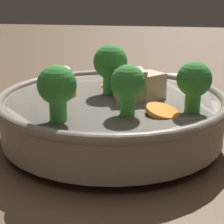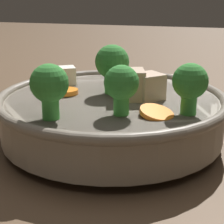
# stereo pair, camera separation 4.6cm
# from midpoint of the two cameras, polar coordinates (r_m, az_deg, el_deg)

# --- Properties ---
(ground_plane) EXTENTS (3.00, 3.00, 0.00)m
(ground_plane) POSITION_cam_midpoint_polar(r_m,az_deg,el_deg) (0.48, 2.79, -4.39)
(ground_plane) COLOR #4C3826
(stirfry_bowl) EXTENTS (0.28, 0.28, 0.12)m
(stirfry_bowl) POSITION_cam_midpoint_polar(r_m,az_deg,el_deg) (0.46, 2.92, 0.29)
(stirfry_bowl) COLOR slate
(stirfry_bowl) RESTS_ON ground_plane
(napkin) EXTENTS (0.12, 0.09, 0.00)m
(napkin) POSITION_cam_midpoint_polar(r_m,az_deg,el_deg) (0.82, 11.08, 5.08)
(napkin) COLOR beige
(napkin) RESTS_ON ground_plane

